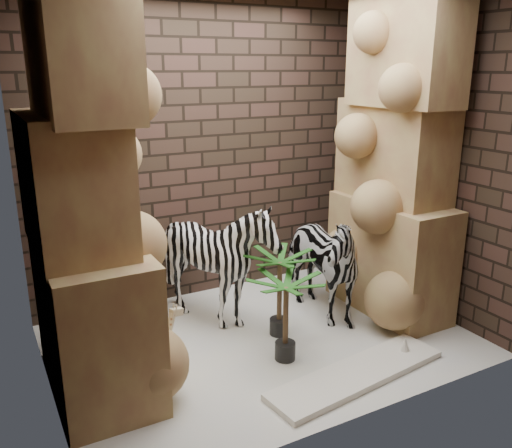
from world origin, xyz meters
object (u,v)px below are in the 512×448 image
palm_back (286,318)px  zebra_right (315,252)px  zebra_left (219,268)px  palm_front (279,294)px  surfboard (357,374)px  giraffe_toy (155,351)px

palm_back → zebra_right: bearing=40.4°
zebra_left → palm_front: zebra_left is taller
palm_front → surfboard: bearing=-78.6°
zebra_left → palm_front: 0.61m
zebra_right → zebra_left: 0.92m
giraffe_toy → palm_back: palm_back is taller
zebra_right → zebra_left: bearing=161.8°
surfboard → palm_front: bearing=94.4°
zebra_left → palm_front: (0.37, -0.46, -0.16)m
zebra_right → giraffe_toy: bearing=-164.9°
zebra_left → surfboard: 1.55m
palm_back → surfboard: (0.35, -0.50, -0.34)m
zebra_left → giraffe_toy: zebra_left is taller
palm_front → palm_back: 0.43m
zebra_left → palm_back: 0.90m
giraffe_toy → palm_front: (1.24, 0.30, 0.08)m
zebra_right → surfboard: 1.28m
zebra_right → giraffe_toy: (-1.74, -0.48, -0.32)m
surfboard → zebra_right: bearing=66.4°
zebra_left → palm_back: bearing=-58.2°
zebra_right → palm_back: size_ratio=1.73×
palm_front → surfboard: size_ratio=0.50×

